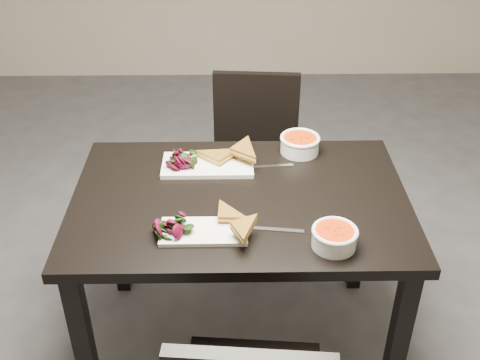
{
  "coord_description": "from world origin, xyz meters",
  "views": [
    {
      "loc": [
        0.23,
        -2.08,
        1.94
      ],
      "look_at": [
        0.25,
        -0.37,
        0.82
      ],
      "focal_mm": 43.7,
      "sensor_mm": 36.0,
      "label": 1
    }
  ],
  "objects_px": {
    "soup_bowl_near": "(334,237)",
    "plate_far": "(208,165)",
    "plate_near": "(204,231)",
    "table": "(240,219)",
    "chair_far": "(255,152)",
    "soup_bowl_far": "(300,143)"
  },
  "relations": [
    {
      "from": "soup_bowl_near",
      "to": "plate_far",
      "type": "xyz_separation_m",
      "value": [
        -0.41,
        0.48,
        -0.03
      ]
    },
    {
      "from": "plate_near",
      "to": "plate_far",
      "type": "distance_m",
      "value": 0.41
    },
    {
      "from": "table",
      "to": "plate_far",
      "type": "height_order",
      "value": "plate_far"
    },
    {
      "from": "chair_far",
      "to": "soup_bowl_far",
      "type": "height_order",
      "value": "chair_far"
    },
    {
      "from": "chair_far",
      "to": "soup_bowl_near",
      "type": "xyz_separation_m",
      "value": [
        0.21,
        -1.05,
        0.3
      ]
    },
    {
      "from": "plate_near",
      "to": "soup_bowl_near",
      "type": "relative_size",
      "value": 1.94
    },
    {
      "from": "plate_near",
      "to": "soup_bowl_near",
      "type": "bearing_deg",
      "value": -9.61
    },
    {
      "from": "chair_far",
      "to": "plate_far",
      "type": "bearing_deg",
      "value": -105.44
    },
    {
      "from": "soup_bowl_far",
      "to": "plate_far",
      "type": "bearing_deg",
      "value": -163.28
    },
    {
      "from": "table",
      "to": "soup_bowl_far",
      "type": "bearing_deg",
      "value": 51.88
    },
    {
      "from": "chair_far",
      "to": "soup_bowl_near",
      "type": "height_order",
      "value": "chair_far"
    },
    {
      "from": "table",
      "to": "chair_far",
      "type": "height_order",
      "value": "chair_far"
    },
    {
      "from": "chair_far",
      "to": "plate_far",
      "type": "xyz_separation_m",
      "value": [
        -0.21,
        -0.57,
        0.27
      ]
    },
    {
      "from": "plate_far",
      "to": "soup_bowl_near",
      "type": "bearing_deg",
      "value": -49.24
    },
    {
      "from": "soup_bowl_near",
      "to": "plate_near",
      "type": "bearing_deg",
      "value": 170.39
    },
    {
      "from": "plate_near",
      "to": "soup_bowl_near",
      "type": "xyz_separation_m",
      "value": [
        0.41,
        -0.07,
        0.03
      ]
    },
    {
      "from": "plate_near",
      "to": "chair_far",
      "type": "bearing_deg",
      "value": 78.12
    },
    {
      "from": "plate_far",
      "to": "soup_bowl_far",
      "type": "distance_m",
      "value": 0.38
    },
    {
      "from": "plate_near",
      "to": "plate_far",
      "type": "height_order",
      "value": "plate_far"
    },
    {
      "from": "table",
      "to": "soup_bowl_far",
      "type": "relative_size",
      "value": 7.53
    },
    {
      "from": "plate_far",
      "to": "soup_bowl_far",
      "type": "xyz_separation_m",
      "value": [
        0.36,
        0.11,
        0.03
      ]
    },
    {
      "from": "soup_bowl_near",
      "to": "plate_far",
      "type": "distance_m",
      "value": 0.63
    }
  ]
}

